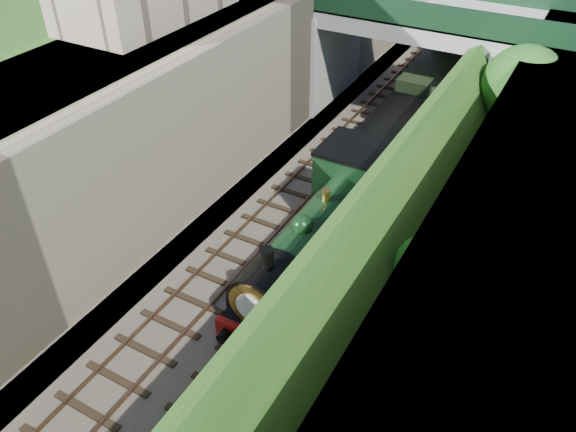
{
  "coord_description": "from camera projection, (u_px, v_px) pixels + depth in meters",
  "views": [
    {
      "loc": [
        8.0,
        -4.97,
        14.86
      ],
      "look_at": [
        0.0,
        9.37,
        2.53
      ],
      "focal_mm": 35.0,
      "sensor_mm": 36.0,
      "label": 1
    }
  ],
  "objects": [
    {
      "name": "trackbed",
      "position": [
        387.0,
        147.0,
        29.41
      ],
      "size": [
        10.0,
        90.0,
        0.2
      ],
      "primitive_type": "cube",
      "color": "#473F38",
      "rests_on": "ground"
    },
    {
      "name": "retaining_wall",
      "position": [
        295.0,
        65.0,
        29.52
      ],
      "size": [
        1.0,
        90.0,
        7.0
      ],
      "primitive_type": "cube",
      "color": "#756B56",
      "rests_on": "ground"
    },
    {
      "name": "street_plateau_left",
      "position": [
        239.0,
        53.0,
        30.88
      ],
      "size": [
        6.0,
        90.0,
        7.0
      ],
      "primitive_type": "cube",
      "color": "#262628",
      "rests_on": "ground"
    },
    {
      "name": "embankment_slope",
      "position": [
        490.0,
        130.0,
        25.48
      ],
      "size": [
        4.53,
        90.0,
        6.36
      ],
      "color": "#1E4714",
      "rests_on": "ground"
    },
    {
      "name": "track_left",
      "position": [
        352.0,
        135.0,
        30.11
      ],
      "size": [
        2.5,
        90.0,
        0.2
      ],
      "color": "black",
      "rests_on": "trackbed"
    },
    {
      "name": "track_right",
      "position": [
        409.0,
        150.0,
        28.86
      ],
      "size": [
        2.5,
        90.0,
        0.2
      ],
      "color": "black",
      "rests_on": "trackbed"
    },
    {
      "name": "road_bridge",
      "position": [
        439.0,
        52.0,
        29.45
      ],
      "size": [
        16.0,
        6.4,
        7.25
      ],
      "color": "gray",
      "rests_on": "ground"
    },
    {
      "name": "tree",
      "position": [
        525.0,
        89.0,
        24.35
      ],
      "size": [
        3.6,
        3.8,
        6.6
      ],
      "color": "black",
      "rests_on": "ground"
    },
    {
      "name": "locomotive",
      "position": [
        322.0,
        233.0,
        20.77
      ],
      "size": [
        3.1,
        10.22,
        3.83
      ],
      "color": "black",
      "rests_on": "trackbed"
    },
    {
      "name": "tender",
      "position": [
        392.0,
        151.0,
        26.08
      ],
      "size": [
        2.7,
        6.0,
        3.05
      ],
      "color": "black",
      "rests_on": "trackbed"
    },
    {
      "name": "coach_front",
      "position": [
        466.0,
        55.0,
        34.62
      ],
      "size": [
        2.9,
        18.0,
        3.7
      ],
      "color": "black",
      "rests_on": "trackbed"
    }
  ]
}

